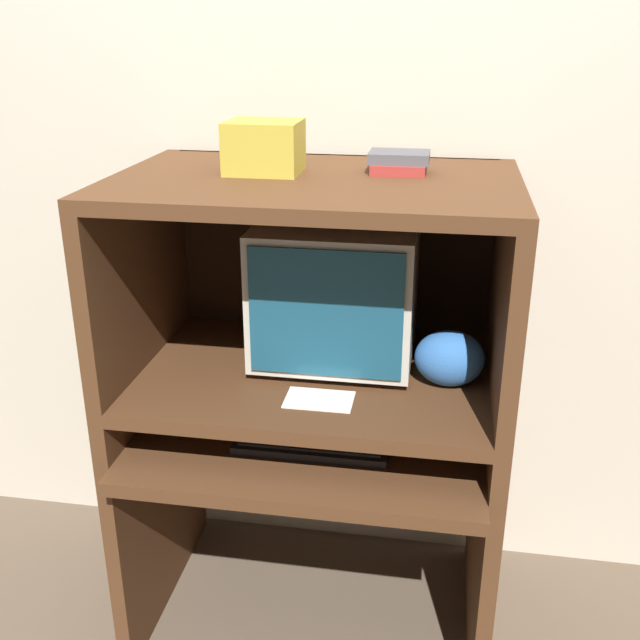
% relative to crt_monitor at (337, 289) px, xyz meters
% --- Properties ---
extents(wall_back, '(6.00, 0.06, 2.60)m').
position_rel_crt_monitor_xyz_m(wall_back, '(-0.04, 0.30, 0.29)').
color(wall_back, beige).
rests_on(wall_back, ground_plane).
extents(desk_base, '(0.99, 0.73, 0.66)m').
position_rel_crt_monitor_xyz_m(desk_base, '(-0.04, -0.14, -0.58)').
color(desk_base, '#4C2D19').
rests_on(desk_base, ground_plane).
extents(desk_monitor_shelf, '(0.99, 0.66, 0.15)m').
position_rel_crt_monitor_xyz_m(desk_monitor_shelf, '(-0.04, -0.09, -0.23)').
color(desk_monitor_shelf, '#4C2D19').
rests_on(desk_monitor_shelf, desk_base).
extents(hutch_upper, '(0.99, 0.66, 0.52)m').
position_rel_crt_monitor_xyz_m(hutch_upper, '(-0.04, -0.06, 0.16)').
color(hutch_upper, '#4C2D19').
rests_on(hutch_upper, desk_monitor_shelf).
extents(crt_monitor, '(0.42, 0.40, 0.38)m').
position_rel_crt_monitor_xyz_m(crt_monitor, '(0.00, 0.00, 0.00)').
color(crt_monitor, beige).
rests_on(crt_monitor, desk_monitor_shelf).
extents(keyboard, '(0.39, 0.14, 0.03)m').
position_rel_crt_monitor_xyz_m(keyboard, '(-0.03, -0.24, -0.34)').
color(keyboard, black).
rests_on(keyboard, desk_base).
extents(mouse, '(0.06, 0.04, 0.03)m').
position_rel_crt_monitor_xyz_m(mouse, '(0.23, -0.22, -0.33)').
color(mouse, black).
rests_on(mouse, desk_base).
extents(snack_bag, '(0.18, 0.13, 0.15)m').
position_rel_crt_monitor_xyz_m(snack_bag, '(0.31, -0.12, -0.13)').
color(snack_bag, '#336BB7').
rests_on(snack_bag, desk_monitor_shelf).
extents(book_stack, '(0.15, 0.12, 0.05)m').
position_rel_crt_monitor_xyz_m(book_stack, '(0.15, -0.01, 0.34)').
color(book_stack, maroon).
rests_on(book_stack, hutch_upper).
extents(paper_card, '(0.17, 0.11, 0.00)m').
position_rel_crt_monitor_xyz_m(paper_card, '(-0.00, -0.26, -0.20)').
color(paper_card, white).
rests_on(paper_card, desk_monitor_shelf).
extents(storage_box, '(0.18, 0.15, 0.13)m').
position_rel_crt_monitor_xyz_m(storage_box, '(-0.18, -0.06, 0.38)').
color(storage_box, gold).
rests_on(storage_box, hutch_upper).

